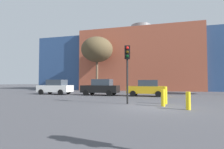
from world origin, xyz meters
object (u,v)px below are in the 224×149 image
at_px(parked_car_2, 147,88).
at_px(bollard_yellow_1, 165,95).
at_px(parked_car_1, 101,87).
at_px(bare_tree_1, 97,50).
at_px(parked_car_0, 56,87).
at_px(bollard_yellow_0, 163,98).
at_px(traffic_light_island, 127,61).
at_px(bollard_yellow_2, 188,101).

relative_size(parked_car_2, bollard_yellow_1, 3.34).
distance_m(parked_car_1, bare_tree_1, 10.99).
distance_m(bare_tree_1, bollard_yellow_1, 19.28).
relative_size(parked_car_0, bollard_yellow_1, 3.48).
bearing_deg(bollard_yellow_0, parked_car_0, 148.22).
xyz_separation_m(parked_car_1, bollard_yellow_1, (6.79, -6.44, -0.31)).
distance_m(parked_car_0, bare_tree_1, 10.59).
xyz_separation_m(parked_car_1, parked_car_2, (5.03, -0.00, -0.05)).
height_order(parked_car_0, bare_tree_1, bare_tree_1).
bearing_deg(bollard_yellow_0, bollard_yellow_1, 83.27).
bearing_deg(parked_car_1, traffic_light_island, 121.38).
height_order(traffic_light_island, bare_tree_1, bare_tree_1).
xyz_separation_m(bollard_yellow_0, bollard_yellow_2, (1.26, -1.08, -0.04)).
relative_size(parked_car_1, bare_tree_1, 0.46).
bearing_deg(bollard_yellow_2, traffic_light_island, 155.79).
distance_m(traffic_light_island, bare_tree_1, 18.05).
bearing_deg(bollard_yellow_0, traffic_light_island, 167.32).
distance_m(parked_car_2, bollard_yellow_1, 6.68).
xyz_separation_m(parked_car_0, traffic_light_island, (10.11, -7.17, 2.00)).
bearing_deg(parked_car_0, bollard_yellow_2, 147.33).
bearing_deg(bollard_yellow_0, parked_car_1, 130.89).
xyz_separation_m(parked_car_1, traffic_light_island, (4.37, -7.17, 1.98)).
xyz_separation_m(traffic_light_island, bare_tree_1, (-8.02, 15.69, 3.91)).
height_order(bollard_yellow_0, bollard_yellow_2, bollard_yellow_0).
distance_m(parked_car_0, bollard_yellow_1, 14.10).
xyz_separation_m(parked_car_2, traffic_light_island, (-0.66, -7.17, 2.03)).
distance_m(bollard_yellow_0, bollard_yellow_2, 1.66).
height_order(parked_car_0, bollard_yellow_0, parked_car_0).
bearing_deg(parked_car_1, bollard_yellow_1, 136.53).
bearing_deg(traffic_light_island, bare_tree_1, -165.86).
bearing_deg(parked_car_0, bollard_yellow_1, 152.81).
bearing_deg(parked_car_2, parked_car_0, 0.00).
xyz_separation_m(traffic_light_island, bollard_yellow_2, (3.54, -1.59, -2.40)).
bearing_deg(parked_car_2, bare_tree_1, -44.51).
distance_m(parked_car_1, traffic_light_island, 8.62).
bearing_deg(bare_tree_1, traffic_light_island, -62.94).
height_order(traffic_light_island, bollard_yellow_1, traffic_light_island).
height_order(parked_car_1, bollard_yellow_0, parked_car_1).
relative_size(bollard_yellow_0, bollard_yellow_2, 1.08).
relative_size(parked_car_1, traffic_light_island, 1.05).
relative_size(bollard_yellow_0, bollard_yellow_1, 0.88).
distance_m(bollard_yellow_0, bollard_yellow_1, 1.25).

